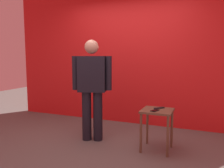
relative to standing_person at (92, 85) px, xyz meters
The scene contains 6 objects.
ground_plane 1.02m from the standing_person, 59.88° to the right, with size 12.00×12.00×0.00m, color #59544F.
back_wall_red 1.39m from the standing_person, 79.93° to the left, with size 5.30×0.12×2.99m, color red.
standing_person is the anchor object (origin of this frame).
side_table 1.15m from the standing_person, ahead, with size 0.44×0.44×0.61m.
cell_phone 1.10m from the standing_person, ahead, with size 0.07×0.14×0.01m, color black.
tv_remote 1.12m from the standing_person, ahead, with size 0.04×0.17×0.02m, color black.
Camera 1 is at (1.51, -2.96, 1.38)m, focal length 37.60 mm.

